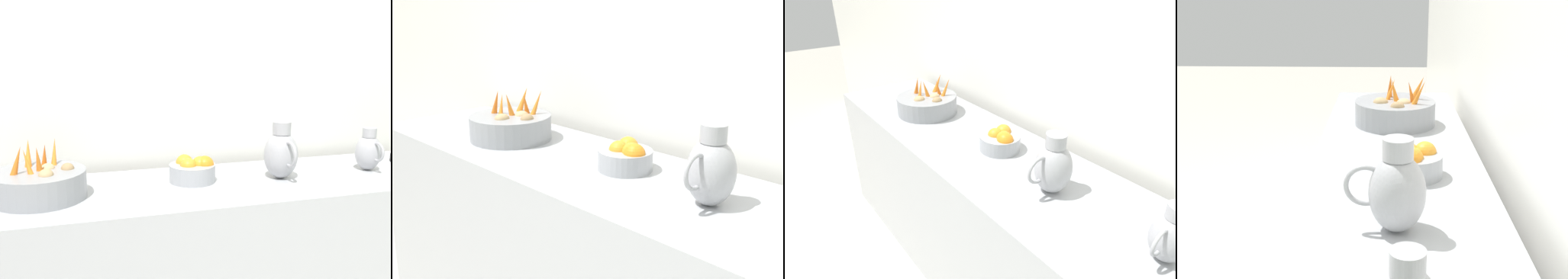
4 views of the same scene
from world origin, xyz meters
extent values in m
cylinder|color=gray|center=(-1.53, -0.95, 0.92)|extent=(0.36, 0.36, 0.11)
torus|color=gray|center=(-1.53, -0.95, 0.88)|extent=(0.21, 0.21, 0.01)
cone|color=orange|center=(-1.53, -0.95, 1.01)|extent=(0.06, 0.04, 0.13)
cone|color=orange|center=(-1.51, -1.02, 1.02)|extent=(0.04, 0.07, 0.14)
cone|color=orange|center=(-1.60, -0.93, 1.01)|extent=(0.06, 0.04, 0.12)
cone|color=orange|center=(-1.51, -0.98, 1.01)|extent=(0.07, 0.06, 0.12)
cone|color=orange|center=(-1.63, -0.99, 1.02)|extent=(0.09, 0.04, 0.14)
cone|color=orange|center=(-1.63, -0.89, 1.02)|extent=(0.08, 0.04, 0.13)
ellipsoid|color=#9E7F56|center=(-1.54, -0.84, 0.97)|extent=(0.06, 0.05, 0.05)
ellipsoid|color=tan|center=(-1.57, -0.92, 0.97)|extent=(0.07, 0.06, 0.05)
ellipsoid|color=tan|center=(-1.47, -0.92, 0.97)|extent=(0.07, 0.06, 0.05)
cylinder|color=#9EA0A5|center=(-1.58, -0.32, 0.91)|extent=(0.20, 0.20, 0.08)
sphere|color=orange|center=(-1.57, -0.34, 0.94)|extent=(0.07, 0.07, 0.07)
sphere|color=orange|center=(-1.57, -0.27, 0.94)|extent=(0.08, 0.08, 0.08)
sphere|color=orange|center=(-1.63, -0.35, 0.94)|extent=(0.08, 0.08, 0.08)
sphere|color=orange|center=(-1.58, -0.29, 0.94)|extent=(0.07, 0.07, 0.07)
ellipsoid|color=#A3A3A8|center=(-1.53, 0.07, 0.97)|extent=(0.15, 0.15, 0.21)
cylinder|color=#A3A3A8|center=(-1.53, 0.07, 1.09)|extent=(0.08, 0.08, 0.06)
torus|color=#A3A3A8|center=(-1.44, 0.07, 0.99)|extent=(0.11, 0.01, 0.11)
camera|label=1|loc=(0.26, -0.85, 1.44)|focal=42.11mm
camera|label=2|loc=(-0.27, 0.82, 1.48)|focal=46.24mm
camera|label=3|loc=(-0.61, 0.81, 1.69)|focal=31.64mm
camera|label=4|loc=(-1.50, 1.29, 1.51)|focal=47.32mm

